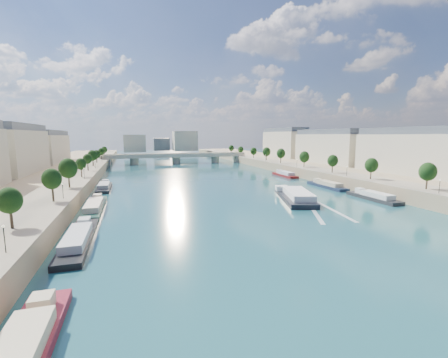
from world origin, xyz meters
TOP-DOWN VIEW (x-y plane):
  - ground at (0.00, 100.00)m, footprint 700.00×700.00m
  - quay_left at (-72.00, 100.00)m, footprint 44.00×520.00m
  - quay_right at (72.00, 100.00)m, footprint 44.00×520.00m
  - pave_left at (-57.00, 100.00)m, footprint 14.00×520.00m
  - pave_right at (57.00, 100.00)m, footprint 14.00×520.00m
  - trees_left at (-55.00, 102.00)m, footprint 4.80×268.80m
  - trees_right at (55.00, 110.00)m, footprint 4.80×268.80m
  - lamps_left at (-52.50, 90.00)m, footprint 0.36×200.36m
  - lamps_right at (52.50, 105.00)m, footprint 0.36×200.36m
  - buildings_right at (85.00, 112.00)m, footprint 16.00×226.00m
  - skyline at (3.19, 319.52)m, footprint 79.00×42.00m
  - bridge at (0.00, 218.72)m, footprint 112.00×12.00m
  - tour_barge at (19.38, 70.59)m, footprint 17.43×31.52m
  - wake at (19.38, 54.05)m, footprint 15.35×25.78m
  - moored_barges_left at (-45.50, 45.45)m, footprint 5.00×155.77m
  - moored_barges_right at (45.50, 56.96)m, footprint 5.00×158.08m

SIDE VIEW (x-z plane):
  - ground at x=0.00m, z-range 0.00..0.00m
  - wake at x=19.38m, z-range 0.00..0.04m
  - moored_barges_left at x=-45.50m, z-range -0.96..2.64m
  - moored_barges_right at x=45.50m, z-range -0.96..2.64m
  - tour_barge at x=19.38m, z-range -0.86..3.25m
  - quay_left at x=-72.00m, z-range 0.00..5.00m
  - quay_right at x=72.00m, z-range 0.00..5.00m
  - pave_left at x=-57.00m, z-range 5.00..5.10m
  - pave_right at x=57.00m, z-range 5.00..5.10m
  - bridge at x=0.00m, z-range 1.01..9.16m
  - lamps_left at x=-52.50m, z-range 5.64..9.92m
  - lamps_right at x=52.50m, z-range 5.64..9.92m
  - trees_left at x=-55.00m, z-range 6.35..14.61m
  - trees_right at x=55.00m, z-range 6.35..14.61m
  - skyline at x=3.19m, z-range 3.66..25.66m
  - buildings_right at x=85.00m, z-range 4.85..28.05m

